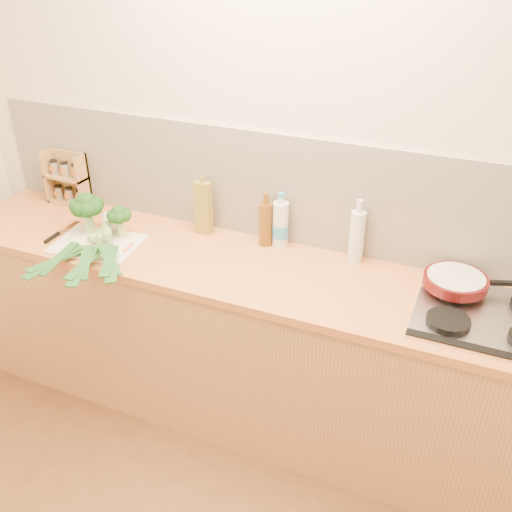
{
  "coord_description": "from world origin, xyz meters",
  "views": [
    {
      "loc": [
        0.89,
        -0.85,
        2.25
      ],
      "look_at": [
        0.05,
        1.1,
        1.02
      ],
      "focal_mm": 40.0,
      "sensor_mm": 36.0,
      "label": 1
    }
  ],
  "objects": [
    {
      "name": "chopping_board",
      "position": [
        -0.79,
        1.08,
        0.91
      ],
      "size": [
        0.44,
        0.35,
        0.01
      ],
      "primitive_type": "cube",
      "rotation": [
        0.0,
        0.0,
        0.11
      ],
      "color": "white",
      "rests_on": "counter"
    },
    {
      "name": "glass_bottle",
      "position": [
        0.41,
        1.44,
        1.03
      ],
      "size": [
        0.07,
        0.07,
        0.31
      ],
      "color": "silver",
      "rests_on": "counter"
    },
    {
      "name": "room_shell",
      "position": [
        0.0,
        1.49,
        1.17
      ],
      "size": [
        3.5,
        3.5,
        3.5
      ],
      "color": "beige",
      "rests_on": "ground"
    },
    {
      "name": "counter",
      "position": [
        0.0,
        1.2,
        0.45
      ],
      "size": [
        3.2,
        0.62,
        0.9
      ],
      "color": "tan",
      "rests_on": "ground"
    },
    {
      "name": "leek_front",
      "position": [
        -0.81,
        1.04,
        0.94
      ],
      "size": [
        0.13,
        0.63,
        0.04
      ],
      "rotation": [
        0.0,
        0.0,
        -0.1
      ],
      "color": "white",
      "rests_on": "chopping_board"
    },
    {
      "name": "skillet",
      "position": [
        0.87,
        1.33,
        0.96
      ],
      "size": [
        0.38,
        0.27,
        0.05
      ],
      "rotation": [
        0.0,
        0.0,
        0.32
      ],
      "color": "#4A0C0C",
      "rests_on": "gas_hob"
    },
    {
      "name": "leek_mid",
      "position": [
        -0.74,
        1.03,
        0.95
      ],
      "size": [
        0.27,
        0.61,
        0.04
      ],
      "rotation": [
        0.0,
        0.0,
        0.36
      ],
      "color": "white",
      "rests_on": "chopping_board"
    },
    {
      "name": "leek_back",
      "position": [
        -0.7,
        1.06,
        0.97
      ],
      "size": [
        0.45,
        0.56,
        0.04
      ],
      "rotation": [
        0.0,
        0.0,
        0.66
      ],
      "color": "white",
      "rests_on": "chopping_board"
    },
    {
      "name": "amber_bottle",
      "position": [
        -0.04,
        1.42,
        1.01
      ],
      "size": [
        0.06,
        0.06,
        0.27
      ],
      "color": "brown",
      "rests_on": "counter"
    },
    {
      "name": "broccoli_left",
      "position": [
        -0.89,
        1.16,
        1.06
      ],
      "size": [
        0.17,
        0.17,
        0.21
      ],
      "color": "#9CBF6F",
      "rests_on": "chopping_board"
    },
    {
      "name": "broccoli_right",
      "position": [
        -0.72,
        1.19,
        1.03
      ],
      "size": [
        0.12,
        0.12,
        0.16
      ],
      "color": "#9CBF6F",
      "rests_on": "chopping_board"
    },
    {
      "name": "water_bottle",
      "position": [
        0.03,
        1.44,
        1.01
      ],
      "size": [
        0.08,
        0.08,
        0.26
      ],
      "color": "silver",
      "rests_on": "counter"
    },
    {
      "name": "gas_hob",
      "position": [
        1.02,
        1.2,
        0.91
      ],
      "size": [
        0.58,
        0.5,
        0.04
      ],
      "color": "silver",
      "rests_on": "counter"
    },
    {
      "name": "oil_tin",
      "position": [
        -0.37,
        1.41,
        1.04
      ],
      "size": [
        0.08,
        0.05,
        0.31
      ],
      "color": "olive",
      "rests_on": "counter"
    },
    {
      "name": "spice_rack",
      "position": [
        -1.23,
        1.44,
        1.03
      ],
      "size": [
        0.25,
        0.1,
        0.3
      ],
      "color": "#A97B48",
      "rests_on": "counter"
    },
    {
      "name": "chefs_knife",
      "position": [
        -1.03,
        1.08,
        0.91
      ],
      "size": [
        0.04,
        0.26,
        0.02
      ],
      "rotation": [
        0.0,
        0.0,
        0.04
      ],
      "color": "silver",
      "rests_on": "counter"
    }
  ]
}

